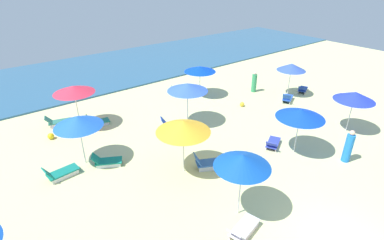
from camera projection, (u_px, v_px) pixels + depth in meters
name	position (u px, v px, depth m)	size (l,w,h in m)	color
ocean	(87.00, 73.00, 27.56)	(60.00, 11.68, 0.12)	#2E5D81
umbrella_0	(183.00, 126.00, 13.44)	(2.49, 2.49, 2.69)	silver
lounge_chair_0_0	(208.00, 163.00, 14.61)	(1.62, 1.23, 0.82)	silver
umbrella_1	(78.00, 121.00, 14.09)	(2.28, 2.28, 2.59)	silver
lounge_chair_1_0	(61.00, 173.00, 13.97)	(1.56, 0.77, 0.74)	silver
lounge_chair_1_1	(106.00, 161.00, 14.84)	(1.53, 1.20, 0.64)	silver
umbrella_2	(187.00, 87.00, 17.81)	(2.43, 2.43, 2.64)	silver
lounge_chair_2_0	(172.00, 124.00, 18.20)	(1.58, 1.20, 0.74)	silver
umbrella_3	(292.00, 67.00, 22.03)	(2.09, 2.09, 2.47)	silver
lounge_chair_3_0	(303.00, 89.00, 23.47)	(1.48, 1.07, 0.65)	silver
lounge_chair_3_1	(288.00, 98.00, 21.78)	(1.51, 1.12, 0.79)	silver
umbrella_4	(243.00, 161.00, 10.93)	(2.13, 2.13, 2.74)	silver
lounge_chair_4_0	(243.00, 229.00, 10.97)	(1.60, 0.90, 0.66)	silver
umbrella_5	(74.00, 89.00, 17.40)	(2.36, 2.36, 2.66)	silver
lounge_chair_5_0	(58.00, 122.00, 18.51)	(1.59, 0.97, 0.69)	silver
lounge_chair_5_1	(97.00, 121.00, 18.58)	(1.38, 0.86, 0.75)	silver
umbrella_7	(355.00, 96.00, 17.08)	(2.25, 2.25, 2.47)	silver
umbrella_8	(200.00, 69.00, 21.94)	(2.30, 2.30, 2.30)	silver
lounge_chair_8_0	(178.00, 92.00, 22.96)	(1.28, 0.76, 0.74)	silver
lounge_chair_8_1	(180.00, 92.00, 22.81)	(1.45, 0.97, 0.79)	silver
umbrella_9	(301.00, 114.00, 14.98)	(2.42, 2.42, 2.47)	silver
lounge_chair_9_0	(273.00, 143.00, 16.35)	(1.53, 1.16, 0.63)	silver
beachgoer_1	(348.00, 147.00, 14.92)	(0.54, 0.54, 1.74)	blue
beachgoer_2	(254.00, 83.00, 23.36)	(0.38, 0.38, 1.58)	#36975D
beach_ball_0	(242.00, 104.00, 21.11)	(0.32, 0.32, 0.32)	yellow
beach_ball_1	(51.00, 136.00, 17.12)	(0.35, 0.35, 0.35)	yellow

